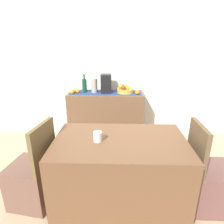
# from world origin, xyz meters

# --- Properties ---
(ground_plane) EXTENTS (6.40, 6.40, 0.02)m
(ground_plane) POSITION_xyz_m (0.00, 0.00, -0.01)
(ground_plane) COLOR tan
(ground_plane) RESTS_ON ground
(room_wall_rear) EXTENTS (6.40, 0.06, 2.70)m
(room_wall_rear) POSITION_xyz_m (0.00, 1.18, 1.35)
(room_wall_rear) COLOR silver
(room_wall_rear) RESTS_ON ground
(sideboard_console) EXTENTS (1.21, 0.42, 0.82)m
(sideboard_console) POSITION_xyz_m (-0.20, 0.92, 0.41)
(sideboard_console) COLOR brown
(sideboard_console) RESTS_ON ground
(table_runner) EXTENTS (1.14, 0.32, 0.01)m
(table_runner) POSITION_xyz_m (-0.20, 0.92, 0.83)
(table_runner) COLOR navy
(table_runner) RESTS_ON sideboard_console
(fruit_bowl) EXTENTS (0.27, 0.27, 0.07)m
(fruit_bowl) POSITION_xyz_m (0.12, 0.92, 0.86)
(fruit_bowl) COLOR gold
(fruit_bowl) RESTS_ON table_runner
(apple_upper) EXTENTS (0.07, 0.07, 0.07)m
(apple_upper) POSITION_xyz_m (0.16, 0.86, 0.93)
(apple_upper) COLOR gold
(apple_upper) RESTS_ON fruit_bowl
(apple_center) EXTENTS (0.06, 0.06, 0.06)m
(apple_center) POSITION_xyz_m (0.06, 0.96, 0.93)
(apple_center) COLOR red
(apple_center) RESTS_ON fruit_bowl
(apple_rear) EXTENTS (0.07, 0.07, 0.07)m
(apple_rear) POSITION_xyz_m (0.13, 0.94, 0.93)
(apple_rear) COLOR olive
(apple_rear) RESTS_ON fruit_bowl
(apple_front) EXTENTS (0.08, 0.08, 0.08)m
(apple_front) POSITION_xyz_m (0.04, 0.88, 0.94)
(apple_front) COLOR olive
(apple_front) RESTS_ON fruit_bowl
(apple_right) EXTENTS (0.07, 0.07, 0.07)m
(apple_right) POSITION_xyz_m (0.09, 0.83, 0.93)
(apple_right) COLOR #AE3318
(apple_right) RESTS_ON fruit_bowl
(wine_bottle) EXTENTS (0.07, 0.07, 0.30)m
(wine_bottle) POSITION_xyz_m (-0.53, 0.92, 0.94)
(wine_bottle) COLOR #114025
(wine_bottle) RESTS_ON sideboard_console
(coffee_maker) EXTENTS (0.16, 0.18, 0.30)m
(coffee_maker) POSITION_xyz_m (-0.19, 0.92, 0.97)
(coffee_maker) COLOR black
(coffee_maker) RESTS_ON sideboard_console
(ceramic_vase) EXTENTS (0.10, 0.10, 0.23)m
(ceramic_vase) POSITION_xyz_m (-0.37, 0.92, 0.94)
(ceramic_vase) COLOR #A5998C
(ceramic_vase) RESTS_ON sideboard_console
(orange_loose_mid) EXTENTS (0.07, 0.07, 0.07)m
(orange_loose_mid) POSITION_xyz_m (-0.71, 0.90, 0.86)
(orange_loose_mid) COLOR orange
(orange_loose_mid) RESTS_ON sideboard_console
(orange_loose_end) EXTENTS (0.08, 0.08, 0.08)m
(orange_loose_end) POSITION_xyz_m (0.30, 0.82, 0.86)
(orange_loose_end) COLOR orange
(orange_loose_end) RESTS_ON sideboard_console
(orange_loose_far) EXTENTS (0.07, 0.07, 0.07)m
(orange_loose_far) POSITION_xyz_m (-0.63, 0.87, 0.86)
(orange_loose_far) COLOR orange
(orange_loose_far) RESTS_ON sideboard_console
(orange_loose_near_bowl) EXTENTS (0.06, 0.06, 0.06)m
(orange_loose_near_bowl) POSITION_xyz_m (-0.71, 0.82, 0.86)
(orange_loose_near_bowl) COLOR orange
(orange_loose_near_bowl) RESTS_ON sideboard_console
(dining_table) EXTENTS (1.24, 0.76, 0.74)m
(dining_table) POSITION_xyz_m (0.03, -0.51, 0.37)
(dining_table) COLOR brown
(dining_table) RESTS_ON ground
(coffee_cup) EXTENTS (0.08, 0.08, 0.09)m
(coffee_cup) POSITION_xyz_m (-0.18, -0.53, 0.79)
(coffee_cup) COLOR silver
(coffee_cup) RESTS_ON dining_table
(chair_near_window) EXTENTS (0.46, 0.46, 0.90)m
(chair_near_window) POSITION_xyz_m (-0.85, -0.51, 0.27)
(chair_near_window) COLOR brown
(chair_near_window) RESTS_ON ground
(chair_by_corner) EXTENTS (0.40, 0.40, 0.90)m
(chair_by_corner) POSITION_xyz_m (0.91, -0.51, 0.27)
(chair_by_corner) COLOR brown
(chair_by_corner) RESTS_ON ground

